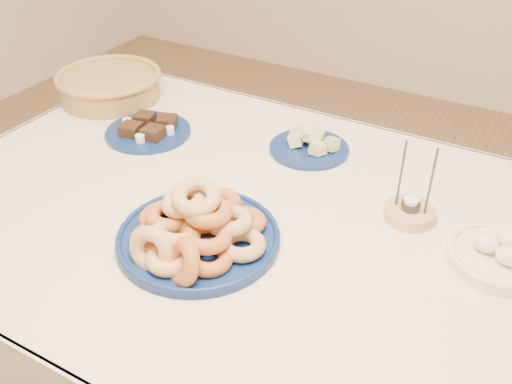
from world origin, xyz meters
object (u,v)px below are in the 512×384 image
(melon_plate, at_px, (310,143))
(brownie_plate, at_px, (148,130))
(wicker_basket, at_px, (110,85))
(candle_holder, at_px, (409,212))
(dining_table, at_px, (266,252))
(egg_bowl, at_px, (498,256))
(donut_platter, at_px, (196,229))

(melon_plate, xyz_separation_m, brownie_plate, (-0.44, -0.14, -0.01))
(melon_plate, bearing_deg, wicker_basket, -178.96)
(melon_plate, relative_size, brownie_plate, 0.70)
(brownie_plate, bearing_deg, candle_holder, -1.77)
(brownie_plate, xyz_separation_m, candle_holder, (0.77, -0.02, 0.00))
(dining_table, height_order, brownie_plate, brownie_plate)
(brownie_plate, bearing_deg, melon_plate, 18.05)
(brownie_plate, distance_m, egg_bowl, 0.98)
(wicker_basket, height_order, egg_bowl, wicker_basket)
(wicker_basket, bearing_deg, brownie_plate, -27.18)
(dining_table, xyz_separation_m, donut_platter, (-0.08, -0.16, 0.15))
(dining_table, xyz_separation_m, candle_holder, (0.29, 0.16, 0.12))
(brownie_plate, relative_size, candle_holder, 1.63)
(dining_table, height_order, egg_bowl, egg_bowl)
(egg_bowl, bearing_deg, brownie_plate, 174.86)
(donut_platter, distance_m, egg_bowl, 0.63)
(candle_holder, relative_size, egg_bowl, 0.80)
(brownie_plate, distance_m, wicker_basket, 0.29)
(donut_platter, xyz_separation_m, egg_bowl, (0.58, 0.25, -0.02))
(melon_plate, relative_size, egg_bowl, 0.91)
(brownie_plate, bearing_deg, donut_platter, -40.25)
(melon_plate, height_order, brownie_plate, melon_plate)
(dining_table, bearing_deg, wicker_basket, 157.17)
(melon_plate, height_order, egg_bowl, melon_plate)
(donut_platter, xyz_separation_m, melon_plate, (0.04, 0.49, -0.02))
(wicker_basket, relative_size, candle_holder, 2.16)
(dining_table, xyz_separation_m, wicker_basket, (-0.74, 0.31, 0.15))
(donut_platter, bearing_deg, dining_table, 62.21)
(dining_table, bearing_deg, egg_bowl, 10.73)
(candle_holder, height_order, egg_bowl, candle_holder)
(donut_platter, height_order, melon_plate, donut_platter)
(wicker_basket, distance_m, egg_bowl, 1.26)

